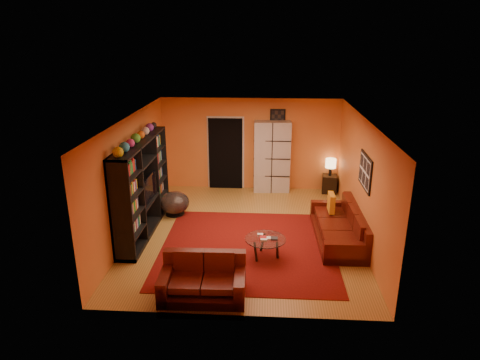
# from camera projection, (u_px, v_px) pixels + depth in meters

# --- Properties ---
(floor) EXTENTS (6.00, 6.00, 0.00)m
(floor) POSITION_uv_depth(u_px,v_px,m) (245.00, 233.00, 9.67)
(floor) COLOR olive
(floor) RESTS_ON ground
(ceiling) EXTENTS (6.00, 6.00, 0.00)m
(ceiling) POSITION_uv_depth(u_px,v_px,m) (245.00, 119.00, 8.82)
(ceiling) COLOR white
(ceiling) RESTS_ON wall_back
(wall_back) EXTENTS (6.00, 0.00, 6.00)m
(wall_back) POSITION_uv_depth(u_px,v_px,m) (250.00, 144.00, 12.07)
(wall_back) COLOR orange
(wall_back) RESTS_ON floor
(wall_front) EXTENTS (6.00, 0.00, 6.00)m
(wall_front) POSITION_uv_depth(u_px,v_px,m) (234.00, 242.00, 6.41)
(wall_front) COLOR orange
(wall_front) RESTS_ON floor
(wall_left) EXTENTS (0.00, 6.00, 6.00)m
(wall_left) POSITION_uv_depth(u_px,v_px,m) (131.00, 176.00, 9.39)
(wall_left) COLOR orange
(wall_left) RESTS_ON floor
(wall_right) EXTENTS (0.00, 6.00, 6.00)m
(wall_right) POSITION_uv_depth(u_px,v_px,m) (362.00, 181.00, 9.10)
(wall_right) COLOR orange
(wall_right) RESTS_ON floor
(rug) EXTENTS (3.60, 3.60, 0.01)m
(rug) POSITION_uv_depth(u_px,v_px,m) (248.00, 247.00, 9.00)
(rug) COLOR #570B09
(rug) RESTS_ON floor
(doorway) EXTENTS (0.95, 0.10, 2.04)m
(doorway) POSITION_uv_depth(u_px,v_px,m) (226.00, 154.00, 12.17)
(doorway) COLOR black
(doorway) RESTS_ON floor
(wall_art_right) EXTENTS (0.03, 1.00, 0.70)m
(wall_art_right) POSITION_uv_depth(u_px,v_px,m) (365.00, 172.00, 8.72)
(wall_art_right) COLOR black
(wall_art_right) RESTS_ON wall_right
(wall_art_back) EXTENTS (0.42, 0.03, 0.52)m
(wall_art_back) POSITION_uv_depth(u_px,v_px,m) (278.00, 118.00, 11.77)
(wall_art_back) COLOR black
(wall_art_back) RESTS_ON wall_back
(entertainment_unit) EXTENTS (0.45, 3.00, 2.10)m
(entertainment_unit) POSITION_uv_depth(u_px,v_px,m) (142.00, 187.00, 9.46)
(entertainment_unit) COLOR black
(entertainment_unit) RESTS_ON floor
(tv) EXTENTS (0.98, 0.13, 0.57)m
(tv) POSITION_uv_depth(u_px,v_px,m) (145.00, 189.00, 9.49)
(tv) COLOR black
(tv) RESTS_ON entertainment_unit
(sofa) EXTENTS (1.00, 2.35, 0.85)m
(sofa) POSITION_uv_depth(u_px,v_px,m) (343.00, 227.00, 9.27)
(sofa) COLOR #440F09
(sofa) RESTS_ON rug
(loveseat) EXTENTS (1.46, 0.90, 0.85)m
(loveseat) POSITION_uv_depth(u_px,v_px,m) (203.00, 279.00, 7.32)
(loveseat) COLOR #440F09
(loveseat) RESTS_ON rug
(throw_pillow) EXTENTS (0.12, 0.42, 0.42)m
(throw_pillow) POSITION_uv_depth(u_px,v_px,m) (331.00, 203.00, 9.70)
(throw_pillow) COLOR orange
(throw_pillow) RESTS_ON sofa
(coffee_table) EXTENTS (0.81, 0.81, 0.41)m
(coffee_table) POSITION_uv_depth(u_px,v_px,m) (265.00, 241.00, 8.49)
(coffee_table) COLOR silver
(coffee_table) RESTS_ON floor
(storage_cabinet) EXTENTS (1.02, 0.50, 2.00)m
(storage_cabinet) POSITION_uv_depth(u_px,v_px,m) (272.00, 157.00, 11.95)
(storage_cabinet) COLOR #B9B4AB
(storage_cabinet) RESTS_ON floor
(bowl_chair) EXTENTS (0.72, 0.72, 0.59)m
(bowl_chair) POSITION_uv_depth(u_px,v_px,m) (175.00, 203.00, 10.54)
(bowl_chair) COLOR black
(bowl_chair) RESTS_ON floor
(side_table) EXTENTS (0.44, 0.44, 0.50)m
(side_table) POSITION_uv_depth(u_px,v_px,m) (329.00, 184.00, 12.05)
(side_table) COLOR black
(side_table) RESTS_ON floor
(table_lamp) EXTENTS (0.29, 0.29, 0.48)m
(table_lamp) POSITION_uv_depth(u_px,v_px,m) (331.00, 164.00, 11.85)
(table_lamp) COLOR black
(table_lamp) RESTS_ON side_table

